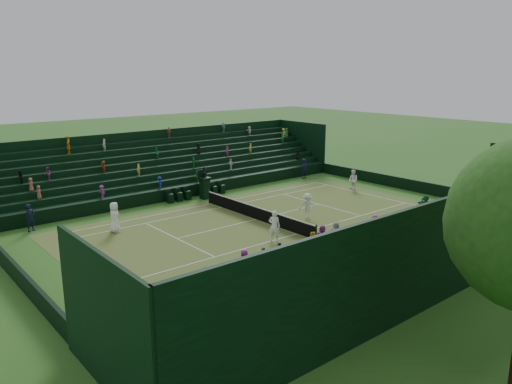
# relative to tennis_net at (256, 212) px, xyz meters

# --- Properties ---
(ground) EXTENTS (160.00, 160.00, 0.00)m
(ground) POSITION_rel_tennis_net_xyz_m (0.00, 0.00, -0.53)
(ground) COLOR #2F6A21
(ground) RESTS_ON ground
(court_surface) EXTENTS (12.97, 26.77, 0.01)m
(court_surface) POSITION_rel_tennis_net_xyz_m (0.00, 0.00, -0.52)
(court_surface) COLOR #386F25
(court_surface) RESTS_ON ground
(perimeter_wall_north) EXTENTS (17.17, 0.20, 1.00)m
(perimeter_wall_north) POSITION_rel_tennis_net_xyz_m (0.00, 15.88, -0.03)
(perimeter_wall_north) COLOR black
(perimeter_wall_north) RESTS_ON ground
(perimeter_wall_south) EXTENTS (17.17, 0.20, 1.00)m
(perimeter_wall_south) POSITION_rel_tennis_net_xyz_m (0.00, -15.88, -0.03)
(perimeter_wall_south) COLOR black
(perimeter_wall_south) RESTS_ON ground
(perimeter_wall_east) EXTENTS (0.20, 31.77, 1.00)m
(perimeter_wall_east) POSITION_rel_tennis_net_xyz_m (8.48, 0.00, -0.03)
(perimeter_wall_east) COLOR black
(perimeter_wall_east) RESTS_ON ground
(perimeter_wall_west) EXTENTS (0.20, 31.77, 1.00)m
(perimeter_wall_west) POSITION_rel_tennis_net_xyz_m (-8.48, 0.00, -0.03)
(perimeter_wall_west) COLOR black
(perimeter_wall_west) RESTS_ON ground
(north_grandstand) EXTENTS (6.60, 32.00, 4.90)m
(north_grandstand) POSITION_rel_tennis_net_xyz_m (12.66, 0.00, 1.02)
(north_grandstand) COLOR black
(north_grandstand) RESTS_ON ground
(south_grandstand) EXTENTS (6.60, 32.00, 4.90)m
(south_grandstand) POSITION_rel_tennis_net_xyz_m (-12.66, 0.00, 1.02)
(south_grandstand) COLOR black
(south_grandstand) RESTS_ON ground
(tennis_net) EXTENTS (11.67, 0.10, 1.06)m
(tennis_net) POSITION_rel_tennis_net_xyz_m (0.00, 0.00, 0.00)
(tennis_net) COLOR black
(tennis_net) RESTS_ON ground
(umpire_chair) EXTENTS (0.84, 0.84, 2.64)m
(umpire_chair) POSITION_rel_tennis_net_xyz_m (-7.20, 0.54, 0.60)
(umpire_chair) COLOR black
(umpire_chair) RESTS_ON ground
(courtside_chairs) EXTENTS (0.48, 5.45, 1.03)m
(courtside_chairs) POSITION_rel_tennis_net_xyz_m (-7.85, 0.18, -0.14)
(courtside_chairs) COLOR black
(courtside_chairs) RESTS_ON ground
(player_near_west) EXTENTS (1.10, 0.86, 1.99)m
(player_near_west) POSITION_rel_tennis_net_xyz_m (-3.68, -8.77, 0.47)
(player_near_west) COLOR white
(player_near_west) RESTS_ON ground
(player_near_east) EXTENTS (0.86, 0.80, 1.96)m
(player_near_east) POSITION_rel_tennis_net_xyz_m (4.24, -2.06, 0.45)
(player_near_east) COLOR white
(player_near_east) RESTS_ON ground
(player_far_west) EXTENTS (0.92, 0.75, 1.77)m
(player_far_west) POSITION_rel_tennis_net_xyz_m (-1.50, 12.26, 0.36)
(player_far_west) COLOR white
(player_far_west) RESTS_ON ground
(player_far_east) EXTENTS (1.32, 1.22, 1.78)m
(player_far_east) POSITION_rel_tennis_net_xyz_m (1.96, 3.09, 0.36)
(player_far_east) COLOR white
(player_far_east) RESTS_ON ground
(line_judge_north) EXTENTS (0.56, 0.75, 1.90)m
(line_judge_north) POSITION_rel_tennis_net_xyz_m (-7.56, 12.34, 0.42)
(line_judge_north) COLOR black
(line_judge_north) RESTS_ON ground
(line_judge_south) EXTENTS (0.67, 0.78, 1.81)m
(line_judge_south) POSITION_rel_tennis_net_xyz_m (-7.37, -12.91, 0.38)
(line_judge_south) COLOR black
(line_judge_south) RESTS_ON ground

